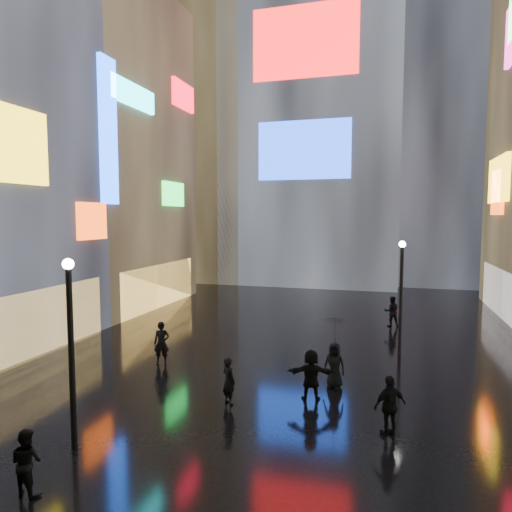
% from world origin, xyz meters
% --- Properties ---
extents(ground, '(140.00, 140.00, 0.00)m').
position_xyz_m(ground, '(0.00, 20.00, 0.00)').
color(ground, black).
rests_on(ground, ground).
extents(building_left_far, '(10.28, 12.00, 22.00)m').
position_xyz_m(building_left_far, '(-15.98, 26.00, 10.98)').
color(building_left_far, black).
rests_on(building_left_far, ground).
extents(tower_main, '(16.00, 14.20, 42.00)m').
position_xyz_m(tower_main, '(-3.00, 43.97, 21.01)').
color(tower_main, black).
rests_on(tower_main, ground).
extents(tower_flank_right, '(12.00, 12.00, 34.00)m').
position_xyz_m(tower_flank_right, '(9.00, 46.00, 17.00)').
color(tower_flank_right, black).
rests_on(tower_flank_right, ground).
extents(tower_flank_left, '(10.00, 10.00, 26.00)m').
position_xyz_m(tower_flank_left, '(-14.00, 42.00, 13.00)').
color(tower_flank_left, black).
rests_on(tower_flank_left, ground).
extents(lamp_near, '(0.30, 0.30, 5.20)m').
position_xyz_m(lamp_near, '(-3.88, 7.70, 2.94)').
color(lamp_near, black).
rests_on(lamp_near, ground).
extents(lamp_far, '(0.30, 0.30, 5.20)m').
position_xyz_m(lamp_far, '(4.78, 19.26, 2.94)').
color(lamp_far, black).
rests_on(lamp_far, ground).
extents(pedestrian_1, '(0.79, 0.64, 1.53)m').
position_xyz_m(pedestrian_1, '(-3.56, 5.67, 0.76)').
color(pedestrian_1, black).
rests_on(pedestrian_1, ground).
extents(pedestrian_3, '(1.09, 0.94, 1.76)m').
position_xyz_m(pedestrian_3, '(4.33, 10.89, 0.88)').
color(pedestrian_3, black).
rests_on(pedestrian_3, ground).
extents(pedestrian_4, '(0.91, 0.70, 1.67)m').
position_xyz_m(pedestrian_4, '(2.37, 14.20, 0.83)').
color(pedestrian_4, black).
rests_on(pedestrian_4, ground).
extents(pedestrian_5, '(1.71, 0.85, 1.77)m').
position_xyz_m(pedestrian_5, '(1.74, 12.79, 0.89)').
color(pedestrian_5, black).
rests_on(pedestrian_5, ground).
extents(pedestrian_6, '(0.76, 0.61, 1.82)m').
position_xyz_m(pedestrian_6, '(-5.02, 14.82, 0.91)').
color(pedestrian_6, black).
rests_on(pedestrian_6, ground).
extents(pedestrian_7, '(0.96, 0.81, 1.73)m').
position_xyz_m(pedestrian_7, '(4.44, 24.62, 0.87)').
color(pedestrian_7, black).
rests_on(pedestrian_7, ground).
extents(umbrella_2, '(1.10, 1.12, 0.96)m').
position_xyz_m(umbrella_2, '(2.37, 14.20, 2.15)').
color(umbrella_2, black).
rests_on(umbrella_2, pedestrian_4).
extents(pedestrian_8, '(0.70, 0.64, 1.60)m').
position_xyz_m(pedestrian_8, '(-0.86, 11.68, 0.80)').
color(pedestrian_8, black).
rests_on(pedestrian_8, ground).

